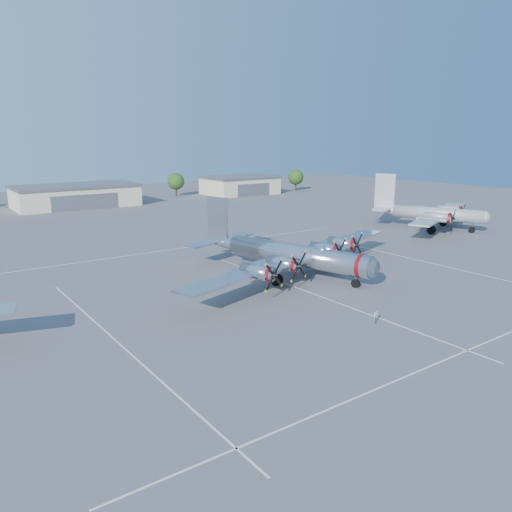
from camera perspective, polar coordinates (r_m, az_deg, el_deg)
ground at (r=57.23m, az=4.00°, el=-3.39°), size 260.00×260.00×0.00m
parking_lines at (r=55.95m, az=5.14°, el=-3.80°), size 60.00×50.08×0.01m
hangar_center at (r=129.66m, az=-19.87°, el=6.51°), size 28.60×14.60×5.40m
hangar_east at (r=149.95m, az=-1.85°, el=8.12°), size 20.60×14.60×5.40m
tree_east at (r=145.98m, az=-9.13°, el=8.41°), size 4.80×4.80×6.64m
tree_far_east at (r=160.26m, az=4.57°, el=8.97°), size 4.80×4.80×6.64m
main_bomber_b29 at (r=61.91m, az=3.62°, el=-2.08°), size 45.48×37.04×8.73m
twin_engine_east at (r=97.64m, az=19.29°, el=2.92°), size 37.15×32.46×9.82m
info_placard at (r=46.64m, az=13.56°, el=-6.59°), size 0.62×0.22×1.21m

